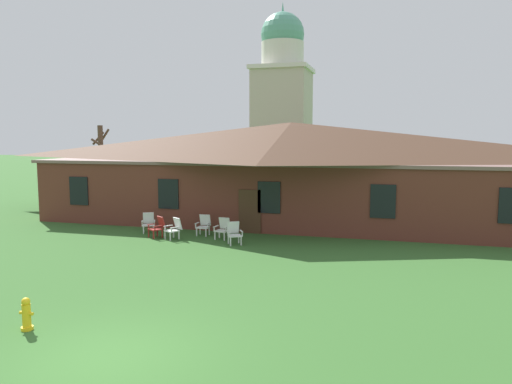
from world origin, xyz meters
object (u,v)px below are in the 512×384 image
object	(u,v)px
lawn_chair_near_door	(158,227)
lawn_chair_far_side	(234,232)
lawn_chair_left_end	(174,228)
lawn_chair_right_end	(223,228)
lawn_chair_by_porch	(148,222)
fire_hydrant	(26,315)
lawn_chair_middle	(204,225)

from	to	relation	value
lawn_chair_near_door	lawn_chair_far_side	xyz separation A→B (m)	(3.81, -0.38, 0.00)
lawn_chair_left_end	lawn_chair_right_end	size ratio (longest dim) A/B	1.00
lawn_chair_by_porch	lawn_chair_right_end	bearing A→B (deg)	-6.05
lawn_chair_by_porch	lawn_chair_right_end	size ratio (longest dim) A/B	1.00
lawn_chair_by_porch	fire_hydrant	bearing A→B (deg)	-75.32
lawn_chair_near_door	lawn_chair_by_porch	bearing A→B (deg)	136.62
lawn_chair_middle	lawn_chair_right_end	xyz separation A→B (m)	(1.15, -0.57, 0.00)
lawn_chair_left_end	lawn_chair_right_end	distance (m)	2.20
lawn_chair_by_porch	lawn_chair_middle	xyz separation A→B (m)	(2.81, 0.15, 0.00)
lawn_chair_middle	fire_hydrant	world-z (taller)	lawn_chair_middle
lawn_chair_left_end	lawn_chair_far_side	xyz separation A→B (m)	(2.93, -0.26, 0.00)
lawn_chair_near_door	lawn_chair_left_end	bearing A→B (deg)	-7.67
lawn_chair_near_door	fire_hydrant	bearing A→B (deg)	-79.05
lawn_chair_near_door	lawn_chair_right_end	size ratio (longest dim) A/B	1.00
lawn_chair_left_end	fire_hydrant	size ratio (longest dim) A/B	1.21
lawn_chair_by_porch	fire_hydrant	distance (m)	11.95
lawn_chair_near_door	fire_hydrant	distance (m)	10.84
lawn_chair_right_end	lawn_chair_far_side	bearing A→B (deg)	-46.78
fire_hydrant	lawn_chair_middle	bearing A→B (deg)	91.07
lawn_chair_right_end	fire_hydrant	size ratio (longest dim) A/B	1.21
lawn_chair_near_door	lawn_chair_left_end	world-z (taller)	same
lawn_chair_by_porch	fire_hydrant	size ratio (longest dim) A/B	1.21
lawn_chair_right_end	lawn_chair_left_end	bearing A→B (deg)	-163.81
lawn_chair_by_porch	lawn_chair_middle	distance (m)	2.81
lawn_chair_left_end	lawn_chair_middle	distance (m)	1.52
lawn_chair_right_end	fire_hydrant	distance (m)	11.18
lawn_chair_near_door	lawn_chair_middle	bearing A→B (deg)	30.05
lawn_chair_by_porch	lawn_chair_near_door	xyz separation A→B (m)	(0.97, -0.92, 0.00)
lawn_chair_right_end	lawn_chair_near_door	bearing A→B (deg)	-170.61
lawn_chair_right_end	fire_hydrant	world-z (taller)	lawn_chair_right_end
lawn_chair_right_end	lawn_chair_middle	bearing A→B (deg)	153.74
lawn_chair_by_porch	lawn_chair_near_door	bearing A→B (deg)	-43.38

